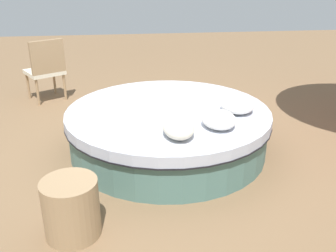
{
  "coord_description": "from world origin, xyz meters",
  "views": [
    {
      "loc": [
        3.99,
        -0.48,
        2.04
      ],
      "look_at": [
        0.0,
        0.0,
        0.3
      ],
      "focal_mm": 40.58,
      "sensor_mm": 36.0,
      "label": 1
    }
  ],
  "objects": [
    {
      "name": "throw_pillow_1",
      "position": [
        0.54,
        0.45,
        0.59
      ],
      "size": [
        0.42,
        0.34,
        0.16
      ],
      "primitive_type": "ellipsoid",
      "color": "white",
      "rests_on": "round_bed"
    },
    {
      "name": "ground_plane",
      "position": [
        0.0,
        0.0,
        0.0
      ],
      "size": [
        16.0,
        16.0,
        0.0
      ],
      "primitive_type": "plane",
      "color": "brown"
    },
    {
      "name": "patio_chair",
      "position": [
        -1.96,
        -1.67,
        0.56
      ],
      "size": [
        0.7,
        0.7,
        0.98
      ],
      "rotation": [
        0.0,
        0.0,
        2.11
      ],
      "color": "#997A56",
      "rests_on": "ground_plane"
    },
    {
      "name": "throw_pillow_0",
      "position": [
        0.72,
        0.02,
        0.6
      ],
      "size": [
        0.45,
        0.3,
        0.19
      ],
      "primitive_type": "ellipsoid",
      "color": "beige",
      "rests_on": "round_bed"
    },
    {
      "name": "round_bed",
      "position": [
        0.0,
        0.0,
        0.26
      ],
      "size": [
        2.32,
        2.32,
        0.51
      ],
      "color": "#4C726B",
      "rests_on": "ground_plane"
    },
    {
      "name": "throw_pillow_2",
      "position": [
        0.16,
        0.75,
        0.59
      ],
      "size": [
        0.42,
        0.37,
        0.17
      ],
      "primitive_type": "ellipsoid",
      "color": "white",
      "rests_on": "round_bed"
    },
    {
      "name": "side_table",
      "position": [
        1.41,
        -0.94,
        0.24
      ],
      "size": [
        0.45,
        0.45,
        0.49
      ],
      "primitive_type": "cylinder",
      "color": "#997A56",
      "rests_on": "ground_plane"
    }
  ]
}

